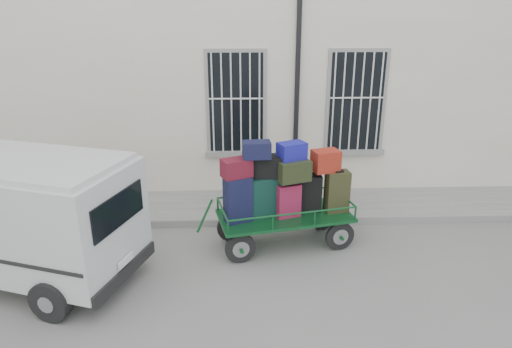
% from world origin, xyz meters
% --- Properties ---
extents(ground, '(80.00, 80.00, 0.00)m').
position_xyz_m(ground, '(0.00, 0.00, 0.00)').
color(ground, slate).
rests_on(ground, ground).
extents(building, '(24.00, 5.15, 6.00)m').
position_xyz_m(building, '(0.00, 5.50, 3.00)').
color(building, beige).
rests_on(building, ground).
extents(sidewalk, '(24.00, 1.70, 0.15)m').
position_xyz_m(sidewalk, '(0.00, 2.20, 0.07)').
color(sidewalk, slate).
rests_on(sidewalk, ground).
extents(luggage_cart, '(2.93, 1.59, 2.09)m').
position_xyz_m(luggage_cart, '(0.45, 0.54, 1.08)').
color(luggage_cart, black).
rests_on(luggage_cart, ground).
extents(van, '(4.47, 2.96, 2.10)m').
position_xyz_m(van, '(-4.07, -0.29, 1.20)').
color(van, silver).
rests_on(van, ground).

